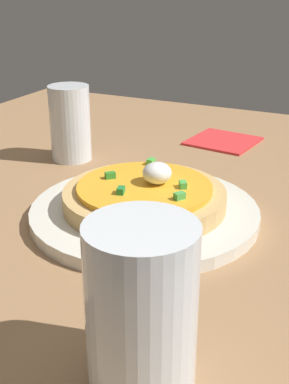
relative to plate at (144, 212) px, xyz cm
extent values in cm
cube|color=#9A724C|center=(6.97, 11.59, -1.94)|extent=(103.77, 89.85, 2.31)
cylinder|color=silver|center=(0.00, 0.00, 0.00)|extent=(28.68, 28.68, 1.57)
cylinder|color=tan|center=(0.00, 0.00, 1.92)|extent=(20.34, 20.34, 2.27)
cylinder|color=gold|center=(0.00, 0.00, 3.39)|extent=(16.83, 16.83, 0.67)
ellipsoid|color=white|center=(1.24, -1.13, 5.07)|extent=(3.63, 3.63, 2.69)
cube|color=green|center=(-2.07, -5.49, 4.13)|extent=(1.51, 1.35, 0.80)
cube|color=#30872C|center=(0.14, 4.89, 4.13)|extent=(1.48, 1.47, 0.80)
cube|color=#53AE4E|center=(1.84, -1.38, 4.13)|extent=(0.81, 1.29, 0.80)
cube|color=#247F37|center=(-3.58, 1.38, 4.13)|extent=(1.44, 1.10, 0.80)
cube|color=green|center=(1.29, -4.57, 4.13)|extent=(1.51, 1.37, 0.80)
cube|color=green|center=(6.79, 2.36, 4.13)|extent=(1.30, 0.83, 0.80)
cylinder|color=silver|center=(14.87, 20.46, 5.28)|extent=(6.56, 6.56, 12.13)
cylinder|color=beige|center=(14.87, 20.46, 4.33)|extent=(5.77, 5.77, 9.42)
cylinder|color=silver|center=(-24.99, -11.73, 5.72)|extent=(8.32, 8.32, 13.00)
cylinder|color=#AD5B0E|center=(-24.99, -11.73, 2.88)|extent=(7.32, 7.32, 6.52)
cube|color=red|center=(34.27, 0.57, -0.58)|extent=(12.64, 12.64, 0.40)
camera|label=1|loc=(-53.10, -25.45, 28.26)|focal=48.44mm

